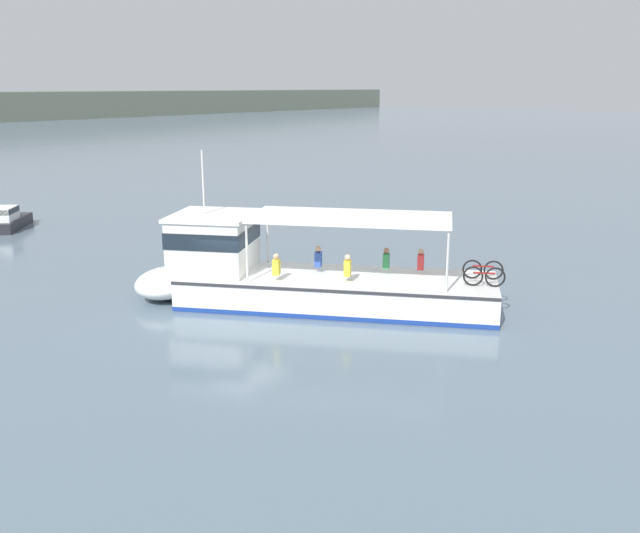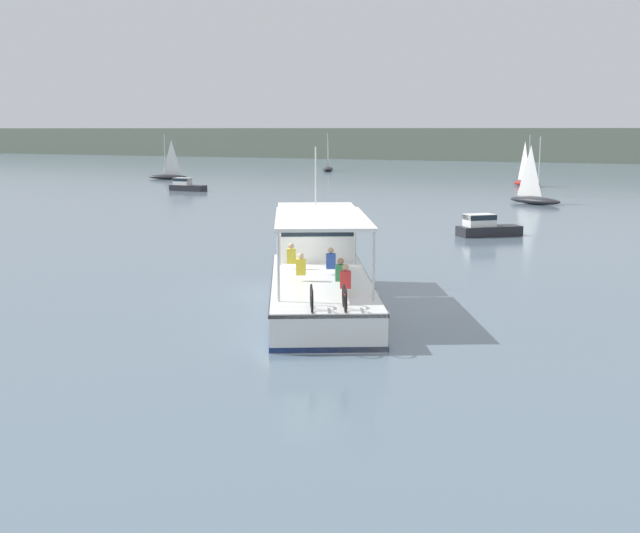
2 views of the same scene
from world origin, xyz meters
name	(u,v)px [view 1 (image 1 of 2)]	position (x,y,z in m)	size (l,w,h in m)	color
ground_plane	(242,308)	(0.00, 0.00, 0.00)	(400.00, 400.00, 0.00)	slate
ferry_main	(291,276)	(1.43, -1.03, 1.02)	(8.73, 12.66, 5.32)	white
motorboat_far_left	(8,219)	(1.97, 19.39, 0.54)	(3.52, 3.40, 1.26)	#232328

